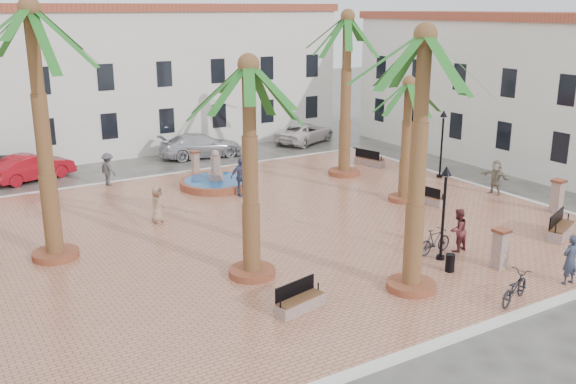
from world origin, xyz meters
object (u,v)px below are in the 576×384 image
bicycle_a (514,288)px  cyclist_b (458,230)px  car_red (32,167)px  palm_nw (32,37)px  lamppost_s (445,197)px  pedestrian_fountain_a (157,204)px  palm_s (424,66)px  pedestrian_east (496,177)px  bollard_se (500,248)px  cyclist_a (570,259)px  pedestrian_fountain_b (241,177)px  bench_se (561,230)px  bench_ne (369,161)px  car_black (14,167)px  pedestrian_north (108,169)px  palm_ne (347,35)px  fountain (216,182)px  bollard_n (195,162)px  car_silver (201,145)px  litter_bin (450,263)px  lamppost_e (443,132)px  car_white (305,133)px  bench_e (428,198)px  bollard_e (557,196)px  bicycle_b (435,241)px  palm_e (408,98)px  bench_s (299,303)px  palm_sw (249,92)px

bicycle_a → cyclist_b: 4.57m
car_red → palm_nw: bearing=154.3°
lamppost_s → pedestrian_fountain_a: bearing=127.9°
palm_s → pedestrian_east: palm_s is taller
bollard_se → pedestrian_fountain_a: size_ratio=0.91×
cyclist_a → bicycle_a: (-2.75, 0.00, -0.39)m
cyclist_b → pedestrian_fountain_b: size_ratio=0.88×
bench_se → pedestrian_east: size_ratio=1.19×
bench_ne → car_black: 20.36m
cyclist_a → pedestrian_north: bearing=-59.9°
palm_ne → bicycle_a: size_ratio=4.83×
fountain → pedestrian_north: fountain is taller
bollard_se → bollard_n: 18.96m
cyclist_b → pedestrian_fountain_a: (-8.69, 9.39, -0.04)m
lamppost_s → car_silver: lamppost_s is taller
lamppost_s → litter_bin: bearing=-118.2°
palm_s → car_silver: bearing=84.1°
lamppost_e → bollard_n: lamppost_e is taller
bollard_se → car_white: size_ratio=0.29×
car_black → car_white: car_black is taller
bench_e → pedestrian_north: bearing=35.9°
palm_nw → lamppost_e: 21.75m
bollard_se → litter_bin: bearing=158.6°
bench_e → bollard_e: 5.82m
pedestrian_north → car_black: bearing=21.6°
cyclist_b → car_white: 22.12m
pedestrian_east → car_black: 26.07m
car_white → bollard_se: bearing=139.9°
palm_ne → bicycle_b: size_ratio=5.41×
car_red → car_silver: size_ratio=0.87×
fountain → car_black: bearing=138.1°
palm_e → bollard_se: palm_e is taller
car_white → lamppost_e: bearing=159.7°
bench_ne → pedestrian_north: pedestrian_north is taller
palm_nw → litter_bin: size_ratio=14.46×
bicycle_b → pedestrian_fountain_b: bearing=9.5°
palm_s → cyclist_b: (3.89, 1.73, -6.57)m
palm_nw → pedestrian_fountain_b: (9.86, 3.75, -7.19)m
bench_e → bollard_n: bollard_n is taller
bench_ne → bench_e: bearing=147.5°
bench_e → car_red: 21.51m
bench_se → pedestrian_north: pedestrian_north is taller
palm_s → pedestrian_east: (11.38, 6.43, -6.56)m
bollard_e → car_black: (-20.21, 20.07, -0.25)m
bench_s → bench_se: size_ratio=0.89×
palm_e → palm_s: bearing=-129.9°
palm_nw → bench_se: bearing=-25.1°
lamppost_e → car_silver: 15.25m
cyclist_b → pedestrian_east: 8.84m
palm_sw → palm_s: 5.63m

